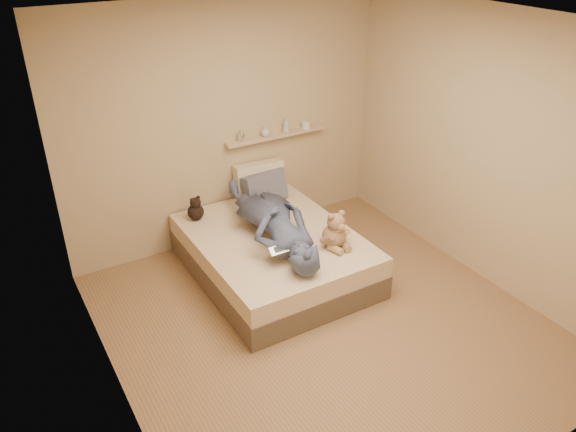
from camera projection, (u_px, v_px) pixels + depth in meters
room at (330, 194)px, 4.45m from camera, size 3.80×3.80×3.80m
bed at (274, 255)px, 5.67m from camera, size 1.50×1.90×0.45m
game_console at (280, 250)px, 5.00m from camera, size 0.19×0.08×0.07m
teddy_bear at (335, 233)px, 5.29m from camera, size 0.32×0.30×0.39m
dark_plush at (196, 210)px, 5.79m from camera, size 0.17×0.17×0.26m
pillow_cream at (259, 180)px, 6.22m from camera, size 0.57×0.25×0.42m
pillow_grey at (265, 188)px, 6.12m from camera, size 0.53×0.29×0.36m
person at (273, 221)px, 5.42m from camera, size 0.80×1.71×0.39m
wall_shelf at (276, 136)px, 6.18m from camera, size 1.20×0.12×0.03m
shelf_bottles at (277, 129)px, 6.15m from camera, size 0.90×0.11×0.17m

